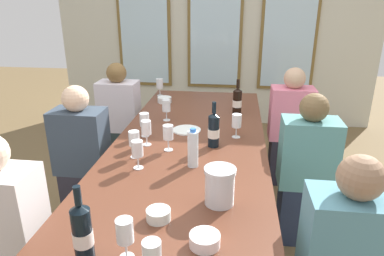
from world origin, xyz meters
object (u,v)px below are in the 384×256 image
at_px(wine_glass_6, 146,128).
at_px(seated_person_3, 306,174).
at_px(wine_bottle_0, 82,232).
at_px(wine_glass_7, 166,106).
at_px(wine_glass_3, 152,256).
at_px(wine_bottle_1, 214,130).
at_px(wine_glass_1, 160,84).
at_px(wine_glass_5, 137,149).
at_px(tasting_bowl_1, 165,100).
at_px(wine_glass_2, 125,233).
at_px(seated_person_0, 120,122).
at_px(seated_person_1, 289,130).
at_px(seated_person_4, 7,241).
at_px(dining_table, 189,150).
at_px(wine_glass_4, 134,139).
at_px(wine_bottle_2, 237,101).
at_px(wine_glass_9, 144,121).
at_px(white_plate_0, 187,130).
at_px(tasting_bowl_2, 205,240).
at_px(tasting_bowl_0, 158,215).
at_px(wine_glass_8, 237,122).
at_px(water_bottle, 193,149).
at_px(seated_person_2, 83,161).
at_px(metal_pitcher, 220,186).
at_px(wine_glass_0, 168,133).

height_order(wine_glass_6, seated_person_3, seated_person_3).
xyz_separation_m(wine_bottle_0, wine_glass_7, (-0.00, 1.63, -0.00)).
bearing_deg(wine_glass_3, wine_bottle_1, 84.09).
bearing_deg(wine_glass_1, wine_glass_5, -82.42).
bearing_deg(tasting_bowl_1, wine_glass_2, -82.54).
xyz_separation_m(seated_person_0, seated_person_1, (1.63, -0.02, 0.00)).
height_order(wine_glass_6, seated_person_4, seated_person_4).
xyz_separation_m(dining_table, wine_glass_4, (-0.31, -0.27, 0.18)).
relative_size(wine_bottle_2, wine_glass_9, 1.72).
height_order(white_plate_0, tasting_bowl_2, tasting_bowl_2).
bearing_deg(white_plate_0, seated_person_4, -124.56).
bearing_deg(wine_bottle_2, tasting_bowl_1, 159.89).
xyz_separation_m(tasting_bowl_0, wine_glass_8, (0.34, 1.04, 0.09)).
relative_size(wine_bottle_1, water_bottle, 1.30).
distance_m(wine_glass_8, seated_person_4, 1.57).
bearing_deg(wine_bottle_1, seated_person_4, -139.35).
height_order(wine_bottle_2, seated_person_2, seated_person_2).
bearing_deg(seated_person_2, metal_pitcher, -36.04).
xyz_separation_m(wine_bottle_0, wine_glass_9, (-0.09, 1.27, -0.01)).
xyz_separation_m(tasting_bowl_0, wine_glass_4, (-0.29, 0.63, 0.10)).
relative_size(tasting_bowl_2, wine_glass_0, 0.73).
relative_size(wine_glass_0, wine_glass_9, 1.00).
xyz_separation_m(wine_bottle_0, wine_bottle_1, (0.41, 1.15, -0.00)).
relative_size(wine_bottle_0, tasting_bowl_1, 2.43).
distance_m(white_plate_0, wine_glass_5, 0.68).
bearing_deg(seated_person_1, tasting_bowl_2, -107.27).
distance_m(wine_glass_7, seated_person_1, 1.21).
height_order(dining_table, wine_glass_0, wine_glass_0).
bearing_deg(wine_glass_4, seated_person_1, 46.39).
relative_size(tasting_bowl_0, seated_person_3, 0.10).
height_order(wine_glass_6, wine_glass_8, same).
bearing_deg(seated_person_3, wine_bottle_0, -130.81).
bearing_deg(water_bottle, dining_table, 101.36).
height_order(wine_bottle_1, tasting_bowl_2, wine_bottle_1).
xyz_separation_m(white_plate_0, water_bottle, (0.12, -0.58, 0.11)).
height_order(wine_glass_2, seated_person_4, seated_person_4).
relative_size(metal_pitcher, wine_glass_0, 1.09).
bearing_deg(wine_glass_0, seated_person_3, 10.75).
xyz_separation_m(wine_bottle_2, wine_glass_1, (-0.78, 0.48, 0.00)).
relative_size(tasting_bowl_0, seated_person_0, 0.10).
xyz_separation_m(wine_glass_8, seated_person_4, (-1.14, -1.03, -0.33)).
relative_size(wine_glass_0, seated_person_0, 0.16).
bearing_deg(tasting_bowl_2, water_bottle, 100.92).
xyz_separation_m(wine_glass_9, seated_person_0, (-0.48, 0.85, -0.33)).
distance_m(wine_glass_6, seated_person_4, 1.03).
height_order(white_plate_0, metal_pitcher, metal_pitcher).
relative_size(metal_pitcher, seated_person_0, 0.17).
bearing_deg(white_plate_0, wine_bottle_1, -50.51).
height_order(wine_bottle_1, seated_person_0, seated_person_0).
relative_size(tasting_bowl_2, wine_glass_1, 0.73).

